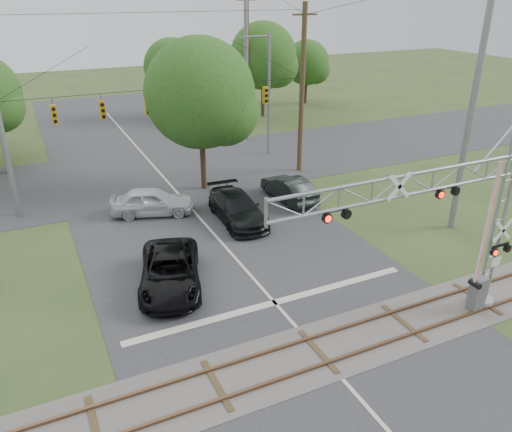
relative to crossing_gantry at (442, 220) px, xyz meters
name	(u,v)px	position (x,y,z in m)	size (l,w,h in m)	color
ground	(350,388)	(-4.72, -1.64, -4.60)	(160.00, 160.00, 0.00)	#314520
road_main	(233,256)	(-4.72, 8.36, -4.59)	(14.00, 90.00, 0.02)	#2D2D2F
road_cross	(159,172)	(-4.72, 22.36, -4.59)	(90.00, 12.00, 0.02)	#2D2D2F
railroad_track	(318,352)	(-4.72, 0.36, -4.56)	(90.00, 3.20, 0.17)	#4E4943
crossing_gantry	(442,220)	(0.00, 0.00, 0.00)	(10.80, 0.95, 7.46)	gray
traffic_signal_span	(183,102)	(-3.82, 18.36, 1.15)	(19.34, 0.36, 11.50)	gray
pickup_black	(170,271)	(-8.32, 7.04, -3.82)	(2.60, 5.63, 1.56)	black
car_dark	(237,208)	(-2.85, 12.17, -3.80)	(2.24, 5.50, 1.60)	black
sedan_silver	(152,201)	(-7.03, 15.19, -3.78)	(1.92, 4.78, 1.63)	#BABDC3
suv_dark	(289,188)	(1.34, 13.68, -3.83)	(1.63, 4.67, 1.54)	black
streetlight	(267,89)	(4.37, 23.00, 0.59)	(2.47, 0.26, 9.27)	gray
utility_poles	(207,84)	(-1.29, 20.69, 1.76)	(25.25, 27.18, 13.82)	#3E301C
treeline	(93,75)	(-7.27, 31.09, 1.28)	(50.59, 26.94, 9.76)	#362818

